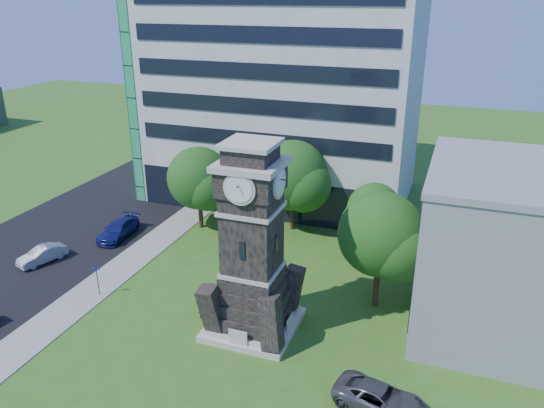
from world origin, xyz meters
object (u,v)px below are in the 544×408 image
at_px(clock_tower, 252,253).
at_px(park_bench, 215,311).
at_px(car_east_lot, 381,399).
at_px(street_sign, 97,278).
at_px(car_street_north, 118,230).
at_px(car_street_mid, 42,255).

bearing_deg(clock_tower, park_bench, 179.16).
height_order(car_east_lot, park_bench, car_east_lot).
height_order(clock_tower, street_sign, clock_tower).
distance_m(car_street_north, street_sign, 9.66).
relative_size(car_street_north, street_sign, 2.16).
height_order(car_street_north, street_sign, street_sign).
height_order(car_street_mid, street_sign, street_sign).
xyz_separation_m(car_street_north, street_sign, (4.40, -8.56, 0.70)).
relative_size(clock_tower, park_bench, 6.10).
bearing_deg(street_sign, car_east_lot, -20.59).
height_order(car_street_mid, car_street_north, car_street_north).
height_order(car_street_north, car_east_lot, car_street_north).
distance_m(clock_tower, car_street_mid, 19.67).
height_order(clock_tower, car_street_north, clock_tower).
distance_m(clock_tower, street_sign, 12.27).
bearing_deg(street_sign, park_bench, -7.33).
bearing_deg(street_sign, car_street_mid, 151.65).
bearing_deg(clock_tower, car_street_mid, 172.77).
distance_m(car_street_north, car_east_lot, 27.96).
distance_m(car_east_lot, street_sign, 20.89).
height_order(car_street_mid, car_east_lot, car_east_lot).
xyz_separation_m(car_street_mid, park_bench, (16.22, -2.37, -0.08)).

